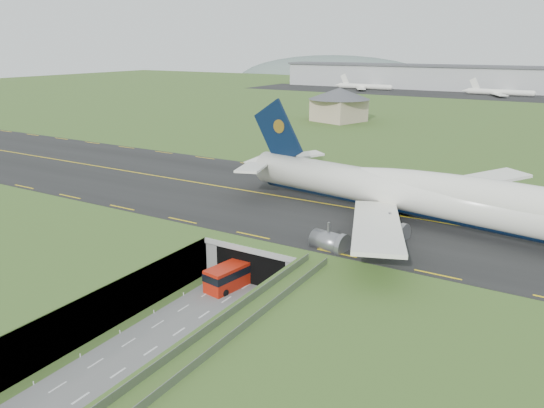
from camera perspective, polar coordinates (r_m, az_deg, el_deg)
The scene contains 10 objects.
ground at distance 73.78m, azimuth -5.86°, elevation -10.94°, with size 900.00×900.00×0.00m, color #486327.
airfield_deck at distance 72.44m, azimuth -5.93°, elevation -8.84°, with size 800.00×800.00×6.00m, color gray.
trench_road at distance 68.67m, azimuth -9.69°, elevation -13.28°, with size 12.00×75.00×0.20m, color slate.
taxiway at distance 97.84m, azimuth 5.63°, elevation 0.02°, with size 800.00×44.00×0.18m, color black.
tunnel_portal at distance 85.08m, azimuth 0.82°, elevation -4.49°, with size 17.00×22.30×6.00m.
guideway at distance 52.32m, azimuth -8.97°, elevation -17.01°, with size 3.00×53.00×7.05m.
jumbo_jet at distance 86.97m, azimuth 18.47°, elevation 0.48°, with size 86.61×56.56×18.94m.
shuttle_tram at distance 78.24m, azimuth -4.36°, elevation -7.65°, with size 4.61×9.04×3.49m.
service_building at distance 204.45m, azimuth 7.23°, elevation 10.88°, with size 29.07×29.07×12.59m.
cargo_terminal at distance 354.09m, azimuth 25.06°, elevation 12.03°, with size 320.00×67.00×15.60m.
Camera 1 is at (39.76, -51.84, 34.30)m, focal length 35.00 mm.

